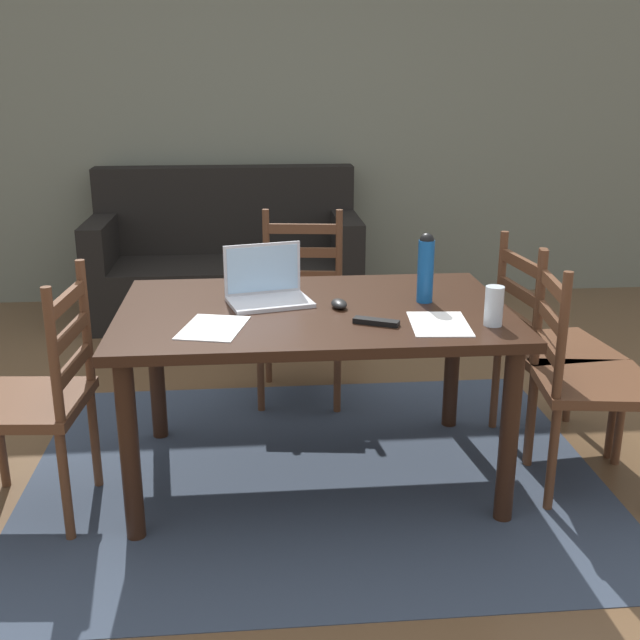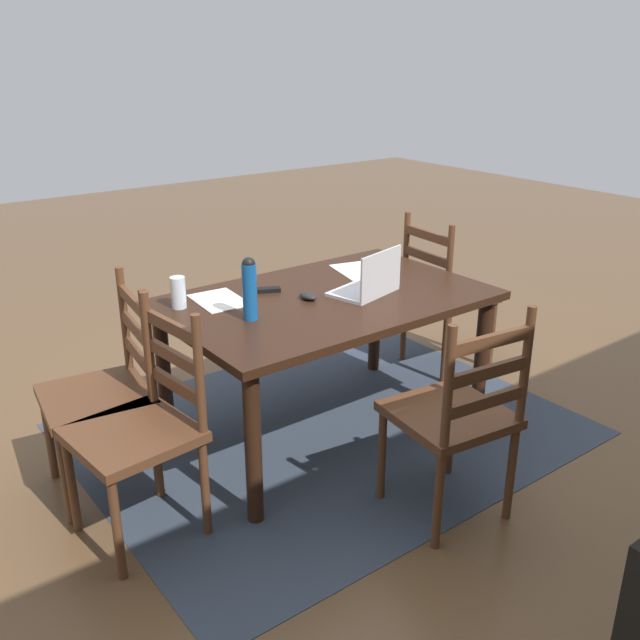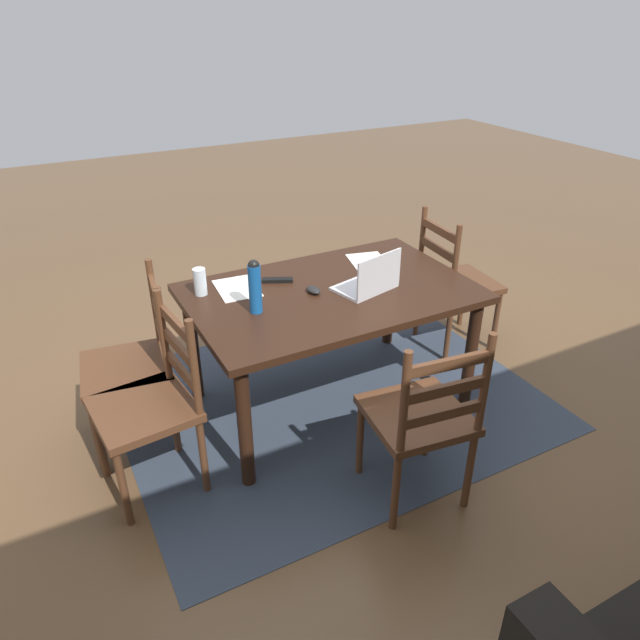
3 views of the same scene
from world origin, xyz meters
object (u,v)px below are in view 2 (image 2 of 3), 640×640
chair_right_near (105,392)px  laptop (370,283)px  tv_remote (263,290)px  chair_far_head (456,416)px  water_bottle (250,288)px  dining_table (326,313)px  chair_right_far (142,429)px  chair_left_near (445,295)px  computer_mouse (308,296)px  drinking_glass (178,293)px

chair_right_near → laptop: (-1.24, 0.30, 0.33)m
laptop → tv_remote: laptop is taller
chair_far_head → water_bottle: (0.45, -0.82, 0.42)m
dining_table → laptop: bearing=149.1°
chair_right_far → laptop: 1.28m
chair_left_near → laptop: bearing=19.5°
computer_mouse → dining_table: bearing=165.2°
chair_left_near → computer_mouse: (1.15, 0.19, 0.29)m
chair_right_near → water_bottle: water_bottle is taller
water_bottle → computer_mouse: bearing=-170.9°
water_bottle → tv_remote: (-0.24, -0.28, -0.14)m
chair_right_far → laptop: bearing=-176.2°
chair_right_near → computer_mouse: bearing=169.5°
water_bottle → computer_mouse: (-0.35, -0.06, -0.13)m
chair_right_far → chair_right_near: size_ratio=1.00×
chair_far_head → computer_mouse: bearing=-83.9°
dining_table → tv_remote: (0.21, -0.23, 0.10)m
laptop → chair_left_near: bearing=-160.5°
chair_left_near → chair_right_near: bearing=0.2°
chair_right_near → chair_right_far: bearing=90.0°
chair_left_near → computer_mouse: bearing=9.2°
drinking_glass → tv_remote: (-0.43, 0.05, -0.06)m
dining_table → chair_right_far: chair_right_far is taller
laptop → tv_remote: 0.52m
chair_far_head → tv_remote: size_ratio=5.59×
computer_mouse → chair_right_near: bearing=-17.7°
chair_left_near → chair_far_head: size_ratio=1.00×
chair_right_near → tv_remote: (-0.84, -0.04, 0.28)m
water_bottle → computer_mouse: water_bottle is taller
chair_right_far → chair_right_near: same height
chair_left_near → drinking_glass: 1.73m
chair_right_near → tv_remote: bearing=-177.2°
chair_right_near → drinking_glass: size_ratio=6.46×
dining_table → laptop: (-0.18, 0.11, 0.15)m
laptop → chair_far_head: bearing=76.0°
chair_left_near → drinking_glass: bearing=-2.7°
drinking_glass → computer_mouse: drinking_glass is taller
chair_right_far → water_bottle: 0.75m
laptop → drinking_glass: (0.82, -0.39, 0.02)m
chair_right_near → dining_table: bearing=169.7°
chair_right_far → tv_remote: chair_right_far is taller
laptop → dining_table: bearing=-30.9°
chair_right_near → water_bottle: 0.77m
dining_table → drinking_glass: size_ratio=10.42×
chair_left_near → drinking_glass: size_ratio=6.46×
water_bottle → drinking_glass: 0.38m
tv_remote → drinking_glass: bearing=-70.6°
chair_left_near → computer_mouse: chair_left_near is taller
water_bottle → chair_far_head: bearing=118.7°
dining_table → tv_remote: size_ratio=9.01×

